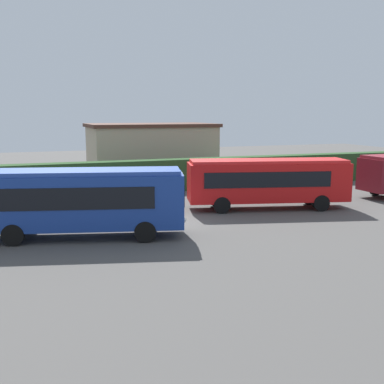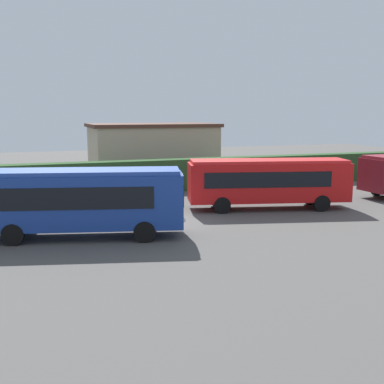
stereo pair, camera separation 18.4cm
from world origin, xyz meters
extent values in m
plane|color=#514F4C|center=(0.00, 0.00, 0.00)|extent=(104.31, 104.31, 0.00)
cube|color=navy|center=(-4.43, -1.21, 1.80)|extent=(9.77, 4.76, 2.51)
cube|color=#2747A0|center=(-4.43, -1.21, 3.16)|extent=(9.45, 4.50, 0.20)
cube|color=black|center=(-4.41, 0.06, 2.11)|extent=(7.15, 1.91, 1.00)
cube|color=black|center=(-5.03, -2.33, 2.11)|extent=(7.15, 1.91, 1.00)
cube|color=black|center=(0.16, -2.41, 2.11)|extent=(0.55, 1.95, 1.05)
cube|color=silver|center=(0.16, -2.41, 2.88)|extent=(0.38, 1.31, 0.28)
cylinder|color=black|center=(-1.31, -0.87, 0.50)|extent=(1.04, 0.52, 1.00)
cylinder|color=black|center=(-1.87, -3.04, 0.50)|extent=(1.04, 0.52, 1.00)
cylinder|color=black|center=(-6.98, 0.62, 0.50)|extent=(1.04, 0.52, 1.00)
cylinder|color=black|center=(-7.55, -1.55, 0.50)|extent=(1.04, 0.52, 1.00)
sphere|color=silver|center=(0.35, -1.76, 0.90)|extent=(0.22, 0.22, 0.22)
sphere|color=silver|center=(0.01, -3.06, 0.90)|extent=(0.22, 0.22, 0.22)
cube|color=red|center=(7.17, 1.83, 1.71)|extent=(10.08, 4.68, 2.31)
cube|color=red|center=(7.17, 1.83, 2.96)|extent=(9.75, 4.42, 0.20)
cube|color=black|center=(7.17, 3.06, 1.99)|extent=(7.42, 1.90, 0.93)
cube|color=black|center=(6.59, 0.74, 1.99)|extent=(7.42, 1.90, 0.93)
cube|color=black|center=(11.94, 0.63, 1.99)|extent=(0.51, 1.89, 0.97)
cube|color=silver|center=(11.94, 0.63, 2.68)|extent=(0.36, 1.27, 0.28)
cylinder|color=black|center=(10.38, 2.14, 0.50)|extent=(1.04, 0.51, 1.00)
cylinder|color=black|center=(9.85, 0.04, 0.50)|extent=(1.04, 0.51, 1.00)
cylinder|color=black|center=(4.49, 3.62, 0.50)|extent=(1.04, 0.51, 1.00)
cylinder|color=black|center=(3.96, 1.52, 0.50)|extent=(1.04, 0.51, 1.00)
sphere|color=silver|center=(12.11, 1.26, 0.90)|extent=(0.22, 0.22, 0.22)
sphere|color=silver|center=(11.79, 0.00, 0.90)|extent=(0.22, 0.22, 0.22)
cylinder|color=black|center=(16.86, 3.37, 0.50)|extent=(1.01, 0.31, 1.00)
cube|color=maroon|center=(-1.49, 0.80, 0.44)|extent=(0.36, 0.31, 0.87)
cube|color=#4C6B47|center=(-1.49, 0.80, 1.26)|extent=(0.54, 0.37, 0.76)
sphere|color=#8C6647|center=(-1.49, 0.80, 1.76)|extent=(0.24, 0.24, 0.24)
cube|color=#284924|center=(0.00, 10.50, 1.20)|extent=(64.15, 1.35, 2.40)
cube|color=tan|center=(3.98, 17.44, 2.32)|extent=(10.63, 6.50, 4.65)
cube|color=#4C2D23|center=(3.98, 17.44, 4.80)|extent=(11.06, 6.76, 0.30)
camera|label=1|loc=(-7.01, -23.30, 5.87)|focal=43.78mm
camera|label=2|loc=(-6.84, -23.36, 5.87)|focal=43.78mm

